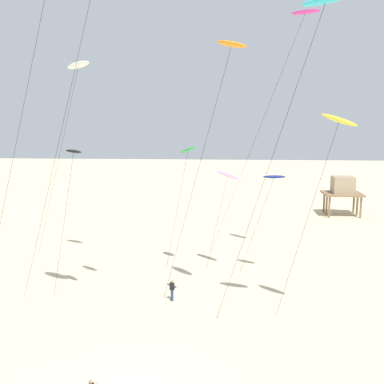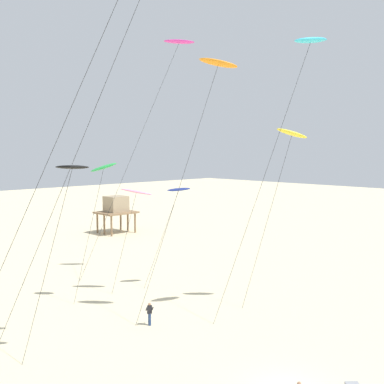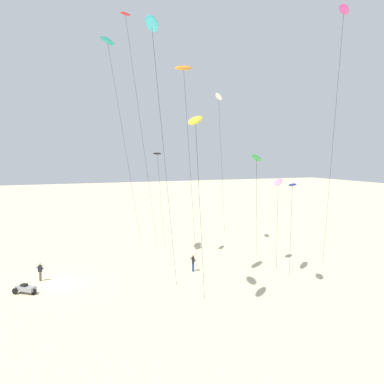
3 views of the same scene
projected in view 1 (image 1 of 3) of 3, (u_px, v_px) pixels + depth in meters
The scene contains 11 objects.
kite_black at pixel (73, 154), 34.16m from camera, with size 3.54×2.62×11.79m.
kite_orange at pixel (231, 46), 31.10m from camera, with size 6.29×4.66×19.32m.
kite_white at pixel (78, 67), 41.52m from camera, with size 7.52×5.18×19.00m.
kite_cyan at pixel (325, 3), 26.26m from camera, with size 7.33×4.89×20.82m.
kite_magenta at pixel (304, 16), 40.93m from camera, with size 9.46×6.72×23.18m.
kite_navy at pixel (274, 178), 40.62m from camera, with size 3.78×2.68×9.25m.
kite_yellow at pixel (339, 122), 29.69m from camera, with size 4.48×3.28×14.48m.
kite_green at pixel (188, 151), 41.67m from camera, with size 3.14×2.54×11.71m.
kite_pink at pixel (228, 176), 42.05m from camera, with size 3.13×2.48×9.37m.
kite_flyer_nearest at pixel (172, 290), 36.80m from camera, with size 0.71×0.70×1.67m.
stilt_house at pixel (343, 188), 67.76m from camera, with size 5.37×4.58×5.58m.
Camera 1 is at (4.72, -22.39, 14.24)m, focal length 44.71 mm.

